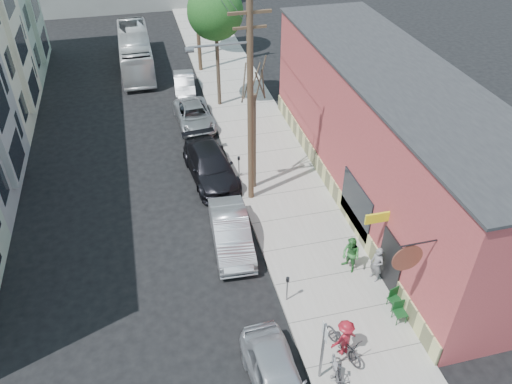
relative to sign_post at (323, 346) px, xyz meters
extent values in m
plane|color=black|center=(-2.35, 4.39, -1.83)|extent=(120.00, 120.00, 0.00)
cube|color=#A19D95|center=(1.90, 15.39, -1.76)|extent=(4.50, 58.00, 0.15)
cube|color=#A53D40|center=(6.65, 9.39, 1.42)|extent=(5.00, 20.00, 6.50)
cube|color=#2B2B2D|center=(6.65, 9.39, 4.72)|extent=(5.20, 20.20, 0.12)
cube|color=#CCC97F|center=(4.13, 9.39, -1.28)|extent=(0.10, 20.00, 1.10)
cube|color=black|center=(4.12, 3.39, -0.53)|extent=(0.10, 1.60, 2.60)
cube|color=black|center=(4.12, 6.89, -0.23)|extent=(0.08, 3.00, 2.20)
cylinder|color=brown|center=(3.20, 1.19, 2.07)|extent=(1.10, 0.06, 1.10)
cube|color=yellow|center=(3.65, 4.19, 1.27)|extent=(1.00, 0.08, 0.45)
cube|color=beige|center=(-11.60, 22.39, 2.67)|extent=(1.10, 3.20, 7.00)
cube|color=#A4B99C|center=(-11.60, 30.39, 2.67)|extent=(1.10, 3.20, 7.00)
cube|color=slate|center=(0.00, 0.00, -0.28)|extent=(0.07, 0.07, 2.80)
cube|color=silver|center=(0.00, 0.00, 0.72)|extent=(0.02, 0.45, 0.60)
cylinder|color=slate|center=(-0.10, 3.54, -1.13)|extent=(0.06, 0.06, 1.10)
cylinder|color=black|center=(-0.10, 3.54, -0.53)|extent=(0.14, 0.14, 0.18)
cylinder|color=slate|center=(-0.10, 12.33, -1.13)|extent=(0.06, 0.06, 1.10)
cylinder|color=black|center=(-0.10, 12.33, -0.53)|extent=(0.14, 0.14, 0.18)
cylinder|color=#503A28|center=(0.10, 10.45, 3.32)|extent=(0.28, 0.28, 10.00)
cube|color=#503A28|center=(0.10, 10.45, 7.52)|extent=(1.80, 0.12, 0.12)
cube|color=#503A28|center=(0.10, 10.45, 6.92)|extent=(1.40, 0.10, 0.10)
cylinder|color=slate|center=(-2.40, 10.45, 6.22)|extent=(0.35, 0.24, 0.24)
cylinder|color=#503A28|center=(0.10, 26.86, 3.32)|extent=(0.28, 0.28, 10.00)
cylinder|color=#44392C|center=(0.45, 11.30, 0.93)|extent=(0.24, 0.24, 5.23)
cylinder|color=#44392C|center=(0.45, 20.91, 1.18)|extent=(0.24, 0.24, 5.73)
sphere|color=#20561E|center=(0.45, 20.91, 4.41)|extent=(3.40, 3.40, 3.40)
cylinder|color=#44392C|center=(0.45, 29.83, 1.60)|extent=(0.24, 0.24, 6.56)
imported|color=gray|center=(3.75, 3.74, -0.86)|extent=(0.58, 0.70, 1.65)
imported|color=#307834|center=(2.94, 4.49, -0.83)|extent=(0.91, 1.01, 1.70)
imported|color=maroon|center=(1.14, 0.72, -0.88)|extent=(1.15, 0.84, 1.60)
imported|color=black|center=(1.14, 0.72, -1.18)|extent=(1.22, 2.03, 1.01)
imported|color=black|center=(0.48, -0.60, -1.21)|extent=(0.69, 1.61, 0.94)
imported|color=slate|center=(0.45, -0.40, -1.20)|extent=(1.05, 1.92, 0.96)
imported|color=silver|center=(-1.55, -0.07, -1.11)|extent=(1.87, 4.30, 1.44)
imported|color=#B1B3BA|center=(-1.55, 7.34, -1.08)|extent=(1.86, 4.67, 1.51)
imported|color=black|center=(-1.55, 12.81, -1.05)|extent=(2.68, 5.55, 1.56)
imported|color=#999CA0|center=(-1.55, 18.70, -1.19)|extent=(2.29, 4.69, 1.28)
imported|color=#9E9FA5|center=(-1.55, 23.46, -1.19)|extent=(1.64, 3.99, 1.28)
imported|color=white|center=(-4.55, 28.78, -0.49)|extent=(2.25, 9.61, 2.68)
camera|label=1|loc=(-4.50, -9.07, 13.70)|focal=35.00mm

